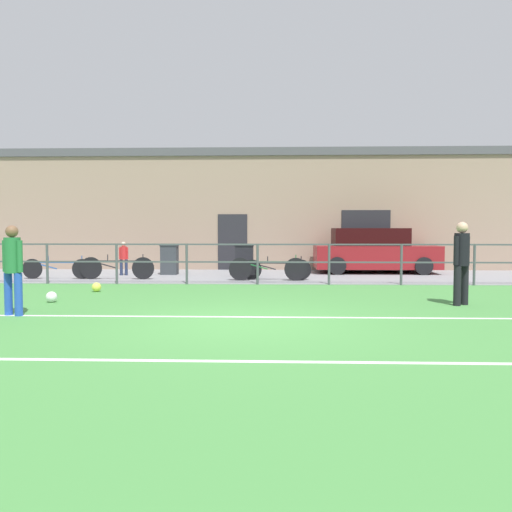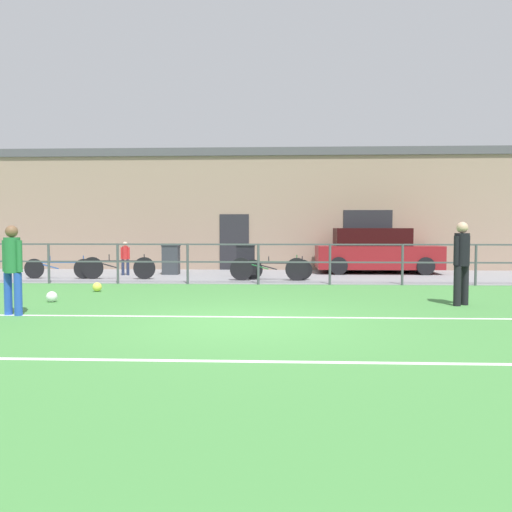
{
  "view_description": "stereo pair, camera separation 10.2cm",
  "coord_description": "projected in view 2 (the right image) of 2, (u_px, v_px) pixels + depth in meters",
  "views": [
    {
      "loc": [
        0.51,
        -8.82,
        1.59
      ],
      "look_at": [
        0.05,
        3.37,
        0.94
      ],
      "focal_mm": 37.19,
      "sensor_mm": 36.0,
      "label": 1
    },
    {
      "loc": [
        0.61,
        -8.81,
        1.59
      ],
      "look_at": [
        0.05,
        3.37,
        0.94
      ],
      "focal_mm": 37.19,
      "sensor_mm": 36.0,
      "label": 2
    }
  ],
  "objects": [
    {
      "name": "perimeter_fence",
      "position": [
        258.0,
        258.0,
        14.85
      ],
      "size": [
        36.07,
        0.07,
        1.15
      ],
      "color": "#474C51",
      "rests_on": "ground"
    },
    {
      "name": "field_line_hash",
      "position": [
        229.0,
        361.0,
        6.32
      ],
      "size": [
        36.0,
        0.11,
        0.0
      ],
      "primitive_type": "cube",
      "color": "white",
      "rests_on": "ground"
    },
    {
      "name": "spectator_child",
      "position": [
        125.0,
        256.0,
        17.56
      ],
      "size": [
        0.3,
        0.19,
        1.11
      ],
      "rotation": [
        0.0,
        0.0,
        3.18
      ],
      "color": "#232D4C",
      "rests_on": "pavement_strip"
    },
    {
      "name": "parked_car_red",
      "position": [
        376.0,
        252.0,
        18.51
      ],
      "size": [
        4.23,
        1.89,
        1.56
      ],
      "color": "maroon",
      "rests_on": "pavement_strip"
    },
    {
      "name": "clubhouse_facade",
      "position": [
        265.0,
        210.0,
        20.95
      ],
      "size": [
        28.0,
        2.56,
        4.57
      ],
      "color": "gray",
      "rests_on": "ground"
    },
    {
      "name": "trash_bin_0",
      "position": [
        246.0,
        260.0,
        17.18
      ],
      "size": [
        0.6,
        0.51,
        1.05
      ],
      "color": "black",
      "rests_on": "pavement_strip"
    },
    {
      "name": "bicycle_parked_2",
      "position": [
        59.0,
        268.0,
        16.35
      ],
      "size": [
        2.17,
        0.04,
        0.72
      ],
      "color": "black",
      "rests_on": "pavement_strip"
    },
    {
      "name": "field_line_touchline",
      "position": [
        246.0,
        317.0,
        9.46
      ],
      "size": [
        36.0,
        0.11,
        0.0
      ],
      "primitive_type": "cube",
      "color": "white",
      "rests_on": "ground"
    },
    {
      "name": "player_striker",
      "position": [
        12.0,
        264.0,
        9.62
      ],
      "size": [
        0.43,
        0.29,
        1.64
      ],
      "rotation": [
        0.0,
        0.0,
        2.79
      ],
      "color": "blue",
      "rests_on": "ground"
    },
    {
      "name": "bicycle_parked_3",
      "position": [
        277.0,
        269.0,
        16.04
      ],
      "size": [
        2.12,
        0.04,
        0.72
      ],
      "color": "black",
      "rests_on": "pavement_strip"
    },
    {
      "name": "bicycle_parked_1",
      "position": [
        269.0,
        269.0,
        15.77
      ],
      "size": [
        2.34,
        0.04,
        0.77
      ],
      "color": "black",
      "rests_on": "pavement_strip"
    },
    {
      "name": "pavement_strip",
      "position": [
        261.0,
        276.0,
        17.38
      ],
      "size": [
        48.0,
        5.0,
        0.02
      ],
      "primitive_type": "cube",
      "color": "gray",
      "rests_on": "ground"
    },
    {
      "name": "soccer_ball_spare",
      "position": [
        97.0,
        287.0,
        13.24
      ],
      "size": [
        0.23,
        0.23,
        0.23
      ],
      "primitive_type": "sphere",
      "color": "#E5E04C",
      "rests_on": "ground"
    },
    {
      "name": "trash_bin_1",
      "position": [
        171.0,
        259.0,
        17.89
      ],
      "size": [
        0.58,
        0.49,
        1.04
      ],
      "color": "#33383D",
      "rests_on": "pavement_strip"
    },
    {
      "name": "bicycle_parked_4",
      "position": [
        118.0,
        268.0,
        16.22
      ],
      "size": [
        2.29,
        0.04,
        0.77
      ],
      "color": "black",
      "rests_on": "pavement_strip"
    },
    {
      "name": "soccer_ball_match",
      "position": [
        52.0,
        297.0,
        11.36
      ],
      "size": [
        0.23,
        0.23,
        0.23
      ],
      "primitive_type": "sphere",
      "color": "white",
      "rests_on": "ground"
    },
    {
      "name": "ground",
      "position": [
        244.0,
        324.0,
        8.9
      ],
      "size": [
        60.0,
        44.0,
        0.04
      ],
      "primitive_type": "cube",
      "color": "#478C42"
    },
    {
      "name": "player_goalkeeper",
      "position": [
        462.0,
        258.0,
        10.82
      ],
      "size": [
        0.4,
        0.32,
        1.71
      ],
      "rotation": [
        0.0,
        0.0,
        3.78
      ],
      "color": "black",
      "rests_on": "ground"
    }
  ]
}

